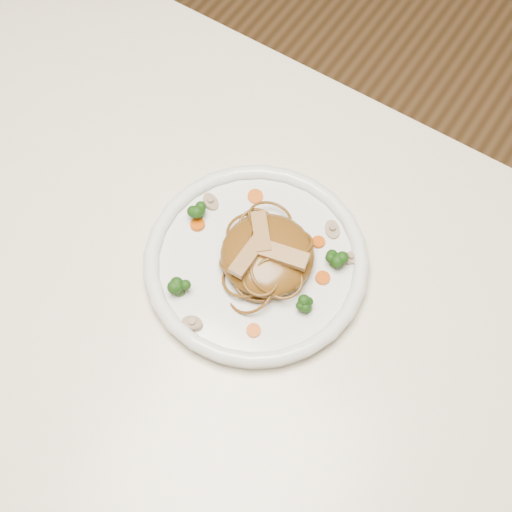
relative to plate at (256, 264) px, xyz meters
The scene contains 20 objects.
ground 0.76m from the plate, 112.37° to the right, with size 4.00×4.00×0.00m, color #4D331A.
table 0.13m from the plate, 112.37° to the right, with size 1.20×0.80×0.75m.
plate is the anchor object (origin of this frame).
noodle_mound 0.03m from the plate, 33.58° to the left, with size 0.12×0.12×0.04m, color brown.
chicken_a 0.06m from the plate, 13.42° to the left, with size 0.07×0.02×0.01m, color tan.
chicken_b 0.05m from the plate, 105.79° to the left, with size 0.06×0.02×0.01m, color tan.
chicken_c 0.05m from the plate, 93.13° to the right, with size 0.06×0.02×0.01m, color tan.
broccoli_0 0.10m from the plate, 31.08° to the left, with size 0.03×0.03×0.03m, color #17420D, non-canonical shape.
broccoli_1 0.10m from the plate, behind, with size 0.02×0.02×0.03m, color #17420D, non-canonical shape.
broccoli_2 0.11m from the plate, 121.90° to the right, with size 0.02×0.02×0.03m, color #17420D, non-canonical shape.
broccoli_3 0.09m from the plate, 12.87° to the right, with size 0.02×0.02×0.03m, color #17420D, non-canonical shape.
carrot_0 0.09m from the plate, 51.53° to the left, with size 0.02×0.02×0.01m, color #CB4D07.
carrot_1 0.09m from the plate, behind, with size 0.02×0.02×0.01m, color #CB4D07.
carrot_2 0.09m from the plate, 16.86° to the left, with size 0.02×0.02×0.01m, color #CB4D07.
carrot_3 0.10m from the plate, 124.01° to the left, with size 0.02×0.02×0.01m, color #CB4D07.
carrot_4 0.10m from the plate, 58.34° to the right, with size 0.02×0.02×0.01m, color #CB4D07.
mushroom_0 0.12m from the plate, 98.41° to the right, with size 0.03×0.03×0.01m, color tan.
mushroom_1 0.12m from the plate, 34.89° to the left, with size 0.02×0.02×0.01m, color tan.
mushroom_2 0.11m from the plate, 158.42° to the left, with size 0.03×0.03×0.01m, color tan.
mushroom_3 0.11m from the plate, 57.51° to the left, with size 0.03×0.03×0.01m, color tan.
Camera 1 is at (0.26, -0.27, 1.58)m, focal length 50.16 mm.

